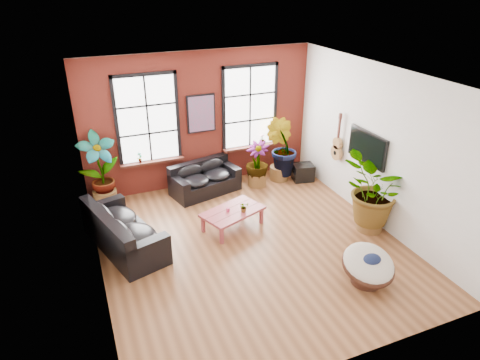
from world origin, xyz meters
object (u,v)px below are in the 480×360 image
object	(u,v)px
sofa_back	(204,179)
sofa_left	(122,232)
papasan_chair	(368,265)
coffee_table	(233,212)

from	to	relation	value
sofa_back	sofa_left	size ratio (longest dim) A/B	0.78
sofa_left	papasan_chair	distance (m)	4.87
coffee_table	sofa_back	bearing A→B (deg)	70.42
coffee_table	papasan_chair	xyz separation A→B (m)	(1.59, -2.69, -0.01)
sofa_back	sofa_left	bearing A→B (deg)	-156.34
sofa_back	sofa_left	xyz separation A→B (m)	(-2.35, -1.79, 0.04)
sofa_back	papasan_chair	size ratio (longest dim) A/B	1.88
coffee_table	papasan_chair	bearing A→B (deg)	-80.33
sofa_left	coffee_table	bearing A→B (deg)	-109.31
sofa_back	sofa_left	world-z (taller)	sofa_left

